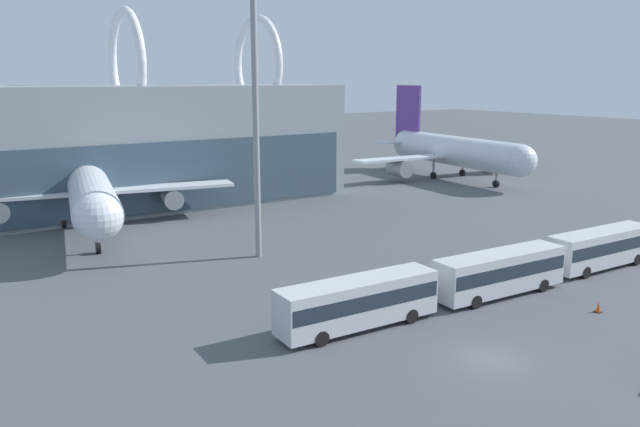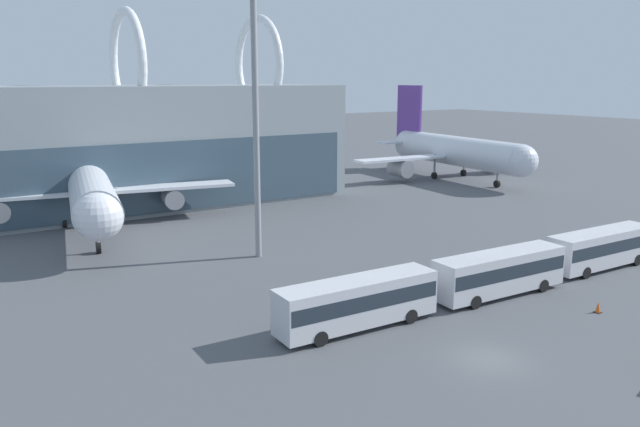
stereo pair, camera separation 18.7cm
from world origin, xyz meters
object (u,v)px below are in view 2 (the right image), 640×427
(airliner_at_gate_far, at_px, (453,151))
(shuttle_bus_1, at_px, (500,271))
(traffic_cone_0, at_px, (598,307))
(shuttle_bus_2, at_px, (602,246))
(airliner_at_gate_near, at_px, (89,186))
(shuttle_bus_0, at_px, (357,300))
(floodlight_mast, at_px, (255,93))

(airliner_at_gate_far, height_order, shuttle_bus_1, airliner_at_gate_far)
(airliner_at_gate_far, bearing_deg, traffic_cone_0, -30.62)
(airliner_at_gate_far, distance_m, shuttle_bus_2, 50.22)
(shuttle_bus_1, height_order, traffic_cone_0, shuttle_bus_1)
(shuttle_bus_1, distance_m, shuttle_bus_2, 12.81)
(airliner_at_gate_near, distance_m, shuttle_bus_0, 40.22)
(airliner_at_gate_near, distance_m, traffic_cone_0, 52.21)
(shuttle_bus_0, height_order, shuttle_bus_1, same)
(airliner_at_gate_near, relative_size, traffic_cone_0, 47.63)
(floodlight_mast, xyz_separation_m, traffic_cone_0, (13.60, -25.63, -14.55))
(floodlight_mast, bearing_deg, airliner_at_gate_near, 115.98)
(shuttle_bus_1, bearing_deg, airliner_at_gate_far, 51.10)
(shuttle_bus_1, bearing_deg, shuttle_bus_2, 2.13)
(shuttle_bus_0, relative_size, shuttle_bus_2, 1.00)
(shuttle_bus_0, bearing_deg, floodlight_mast, 84.42)
(shuttle_bus_1, bearing_deg, traffic_cone_0, -61.17)
(airliner_at_gate_near, bearing_deg, shuttle_bus_0, 21.54)
(shuttle_bus_2, distance_m, traffic_cone_0, 11.62)
(floodlight_mast, bearing_deg, traffic_cone_0, -62.06)
(shuttle_bus_0, bearing_deg, airliner_at_gate_near, 102.72)
(airliner_at_gate_far, height_order, traffic_cone_0, airliner_at_gate_far)
(airliner_at_gate_near, xyz_separation_m, shuttle_bus_0, (7.73, -39.38, -2.67))
(shuttle_bus_0, xyz_separation_m, shuttle_bus_1, (12.81, -0.68, 0.00))
(airliner_at_gate_near, xyz_separation_m, shuttle_bus_1, (20.54, -40.07, -2.67))
(shuttle_bus_0, distance_m, traffic_cone_0, 17.48)
(traffic_cone_0, bearing_deg, shuttle_bus_2, 32.89)
(airliner_at_gate_near, bearing_deg, shuttle_bus_1, 37.58)
(airliner_at_gate_far, xyz_separation_m, shuttle_bus_2, (-25.06, -43.44, -2.61))
(shuttle_bus_0, bearing_deg, shuttle_bus_1, -1.45)
(airliner_at_gate_far, height_order, shuttle_bus_0, airliner_at_gate_far)
(shuttle_bus_0, relative_size, floodlight_mast, 0.47)
(floodlight_mast, bearing_deg, shuttle_bus_0, -97.19)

